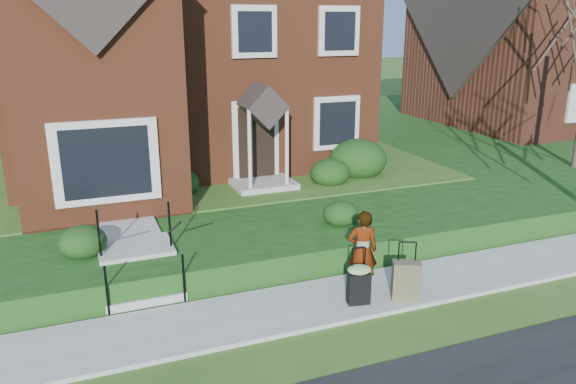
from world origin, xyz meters
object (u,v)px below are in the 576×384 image
woman (362,250)px  suitcase_black (359,282)px  suitcase_olive (406,280)px  front_steps (139,265)px

woman → suitcase_black: 0.69m
woman → suitcase_black: woman is taller
woman → suitcase_black: size_ratio=1.47×
woman → suitcase_olive: (0.54, -0.65, -0.40)m
suitcase_black → suitcase_olive: suitcase_olive is taller
front_steps → suitcase_black: front_steps is taller
suitcase_olive → front_steps: bearing=176.1°
woman → suitcase_olive: bearing=148.1°
front_steps → suitcase_olive: size_ratio=1.88×
woman → suitcase_black: (-0.32, -0.49, -0.36)m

